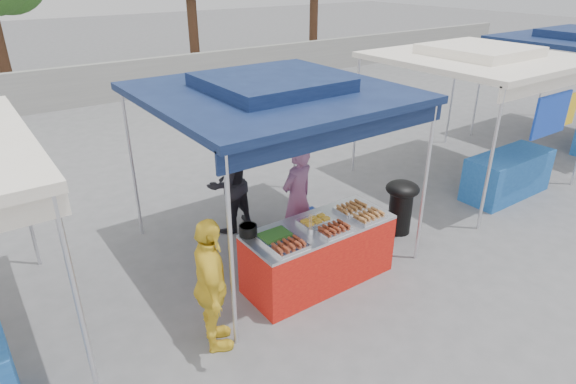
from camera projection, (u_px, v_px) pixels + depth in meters
ground_plane at (313, 276)px, 6.60m from camera, size 80.00×80.00×0.00m
back_wall at (88, 85)px, 14.45m from camera, size 40.00×0.25×1.20m
main_canopy at (272, 91)px, 6.30m from camera, size 3.20×3.20×2.57m
neighbor_stall_right at (491, 104)px, 8.70m from camera, size 3.20×3.20×2.57m
vendor_table at (319, 253)px, 6.35m from camera, size 2.00×0.80×0.85m
food_tray_fl at (289, 246)px, 5.63m from camera, size 0.42×0.30×0.07m
food_tray_fm at (334, 229)px, 5.99m from camera, size 0.42×0.30×0.07m
food_tray_fr at (369, 216)px, 6.30m from camera, size 0.42×0.30×0.07m
food_tray_bl at (275, 236)px, 5.85m from camera, size 0.42×0.30×0.07m
food_tray_bm at (315, 221)px, 6.19m from camera, size 0.42×0.30×0.07m
food_tray_br at (351, 208)px, 6.52m from camera, size 0.42×0.30×0.07m
cooking_pot at (248, 230)px, 5.91m from camera, size 0.23×0.23×0.13m
skewer_cup at (310, 232)px, 5.91m from camera, size 0.08×0.08×0.10m
wok_burner at (401, 202)px, 7.50m from camera, size 0.52×0.52×0.88m
crate_left at (281, 259)px, 6.70m from camera, size 0.53×0.37×0.32m
crate_right at (306, 239)px, 7.22m from camera, size 0.48×0.34×0.29m
crate_stacked at (306, 222)px, 7.10m from camera, size 0.46×0.32×0.28m
vendor_woman at (297, 198)px, 6.99m from camera, size 0.66×0.50×1.61m
helper_man at (228, 183)px, 7.46m from camera, size 0.92×0.80×1.62m
customer_person at (211, 287)px, 5.08m from camera, size 0.67×1.00×1.58m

